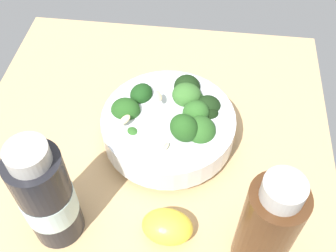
# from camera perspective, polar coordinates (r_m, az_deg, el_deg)

# --- Properties ---
(ground_plane) EXTENTS (0.56, 0.56, 0.04)m
(ground_plane) POSITION_cam_1_polar(r_m,az_deg,el_deg) (0.65, -2.49, -2.73)
(ground_plane) COLOR tan
(bowl_of_broccoli) EXTENTS (0.20, 0.20, 0.10)m
(bowl_of_broccoli) POSITION_cam_1_polar(r_m,az_deg,el_deg) (0.60, 0.36, 0.22)
(bowl_of_broccoli) COLOR white
(bowl_of_broccoli) RESTS_ON ground_plane
(lemon_wedge) EXTENTS (0.07, 0.05, 0.04)m
(lemon_wedge) POSITION_cam_1_polar(r_m,az_deg,el_deg) (0.53, -0.09, -14.04)
(lemon_wedge) COLOR yellow
(lemon_wedge) RESTS_ON ground_plane
(bottle_tall) EXTENTS (0.07, 0.07, 0.18)m
(bottle_tall) POSITION_cam_1_polar(r_m,az_deg,el_deg) (0.50, -16.77, -9.53)
(bottle_tall) COLOR black
(bottle_tall) RESTS_ON ground_plane
(bottle_short) EXTENTS (0.06, 0.06, 0.17)m
(bottle_short) POSITION_cam_1_polar(r_m,az_deg,el_deg) (0.48, 13.95, -13.60)
(bottle_short) COLOR #472814
(bottle_short) RESTS_ON ground_plane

